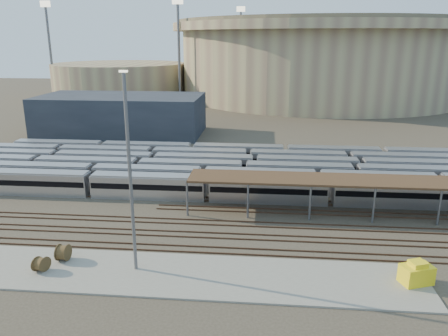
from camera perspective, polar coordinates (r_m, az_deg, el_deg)
name	(u,v)px	position (r m, az deg, el deg)	size (l,w,h in m)	color
ground	(243,221)	(60.85, 2.50, -6.97)	(420.00, 420.00, 0.00)	#383026
apron	(189,275)	(48.00, -4.64, -13.78)	(50.00, 9.00, 0.20)	gray
subway_trains	(242,170)	(77.64, 2.43, -0.26)	(126.23, 23.90, 3.60)	silver
inspection_shed	(403,183)	(65.67, 22.30, -1.80)	(60.30, 6.00, 5.30)	#5E5E63
empty_tracks	(241,236)	(56.27, 2.22, -8.92)	(170.00, 9.62, 0.18)	#4C3323
stadium	(319,57)	(197.12, 12.32, 13.99)	(124.00, 124.00, 32.50)	#9A9068
secondary_arena	(120,80)	(196.75, -13.40, 11.14)	(56.00, 56.00, 14.00)	#9A9068
service_building	(121,115)	(118.52, -13.26, 6.80)	(42.00, 20.00, 10.00)	#1E232D
floodlight_0	(179,48)	(168.92, -5.91, 15.30)	(4.00, 1.00, 38.40)	#5E5E63
floodlight_1	(50,47)	(196.39, -21.79, 14.43)	(4.00, 1.00, 38.40)	#5E5E63
floodlight_3	(240,46)	(216.10, 2.17, 15.65)	(4.00, 1.00, 38.40)	#5E5E63
cable_reel_west	(41,264)	(51.90, -22.78, -11.48)	(1.66, 1.66, 0.92)	brown
cable_reel_east	(63,252)	(53.26, -20.27, -10.31)	(1.90, 1.90, 1.05)	brown
yard_light_pole	(130,175)	(45.58, -12.17, -0.94)	(0.80, 0.36, 21.20)	#5E5E63
yellow_equipment	(416,274)	(49.92, 23.82, -12.59)	(3.12, 1.95, 1.95)	yellow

